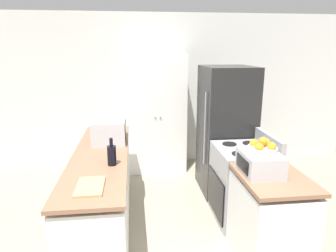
% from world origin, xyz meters
% --- Properties ---
extents(wall_back, '(7.00, 0.06, 2.60)m').
position_xyz_m(wall_back, '(0.00, 3.31, 1.30)').
color(wall_back, silver).
rests_on(wall_back, ground_plane).
extents(counter_left, '(0.60, 2.39, 0.89)m').
position_xyz_m(counter_left, '(-0.82, 1.29, 0.43)').
color(counter_left, silver).
rests_on(counter_left, ground_plane).
extents(counter_right, '(0.60, 0.78, 0.89)m').
position_xyz_m(counter_right, '(0.82, 0.49, 0.43)').
color(counter_right, silver).
rests_on(counter_right, ground_plane).
extents(pantry_cabinet, '(0.95, 0.59, 1.95)m').
position_xyz_m(pantry_cabinet, '(-0.06, 2.97, 0.97)').
color(pantry_cabinet, white).
rests_on(pantry_cabinet, ground_plane).
extents(stove, '(0.66, 0.73, 1.05)m').
position_xyz_m(stove, '(0.84, 1.26, 0.45)').
color(stove, '#9E9EA3').
rests_on(stove, ground_plane).
extents(refrigerator, '(0.70, 0.79, 1.79)m').
position_xyz_m(refrigerator, '(0.85, 2.06, 0.89)').
color(refrigerator, black).
rests_on(refrigerator, ground_plane).
extents(microwave, '(0.40, 0.52, 0.28)m').
position_xyz_m(microwave, '(-0.74, 1.74, 1.03)').
color(microwave, '#B2B2B7').
rests_on(microwave, counter_left).
extents(wine_bottle, '(0.09, 0.09, 0.28)m').
position_xyz_m(wine_bottle, '(-0.66, 0.94, 1.00)').
color(wine_bottle, black).
rests_on(wine_bottle, counter_left).
extents(toaster_oven, '(0.34, 0.41, 0.20)m').
position_xyz_m(toaster_oven, '(0.71, 0.57, 0.99)').
color(toaster_oven, '#B2B2B7').
rests_on(toaster_oven, counter_right).
extents(fruit_bowl, '(0.27, 0.27, 0.14)m').
position_xyz_m(fruit_bowl, '(0.73, 0.58, 1.14)').
color(fruit_bowl, silver).
rests_on(fruit_bowl, toaster_oven).
extents(cutting_board, '(0.23, 0.37, 0.02)m').
position_xyz_m(cutting_board, '(-0.82, 0.45, 0.90)').
color(cutting_board, tan).
rests_on(cutting_board, counter_left).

